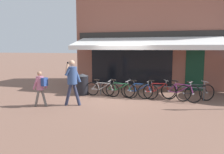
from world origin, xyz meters
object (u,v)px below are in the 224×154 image
bicycle_silver (102,89)px  pedestrian_child (41,85)px  bicycle_blue (139,90)px  bicycle_black (195,92)px  pedestrian_adult (72,78)px  litter_bin (82,84)px  bicycle_red (157,90)px  bicycle_purple (181,92)px  bicycle_green (119,89)px

bicycle_silver → pedestrian_child: (-1.66, -2.28, 0.49)m
bicycle_blue → bicycle_black: bicycle_black is taller
pedestrian_adult → litter_bin: 2.05m
bicycle_blue → litter_bin: (-2.70, 0.07, 0.14)m
bicycle_red → bicycle_purple: bearing=-28.5°
pedestrian_adult → pedestrian_child: pedestrian_adult is taller
bicycle_green → bicycle_blue: 0.91m
bicycle_silver → bicycle_purple: bicycle_purple is taller
litter_bin → bicycle_silver: bearing=-5.5°
bicycle_green → pedestrian_adult: pedestrian_adult is taller
bicycle_green → bicycle_blue: bearing=10.5°
bicycle_blue → bicycle_red: bearing=15.0°
bicycle_black → pedestrian_child: (-5.68, -2.50, 0.46)m
bicycle_black → bicycle_purple: bearing=170.2°
bicycle_green → bicycle_red: bearing=15.9°
pedestrian_adult → bicycle_black: bearing=-148.9°
bicycle_black → bicycle_silver: bearing=159.1°
bicycle_silver → bicycle_purple: size_ratio=1.00×
bicycle_red → bicycle_black: bearing=-20.6°
bicycle_blue → pedestrian_adult: 3.02m
bicycle_red → bicycle_purple: size_ratio=0.98×
pedestrian_child → bicycle_purple: bearing=-149.5°
bicycle_green → bicycle_red: 1.67m
bicycle_silver → bicycle_green: bicycle_silver is taller
bicycle_red → pedestrian_child: 4.82m
bicycle_purple → pedestrian_child: (-5.09, -2.35, 0.46)m
bicycle_red → bicycle_green: bearing=163.2°
bicycle_purple → bicycle_black: (0.59, 0.15, -0.01)m
bicycle_blue → pedestrian_child: pedestrian_child is taller
bicycle_silver → litter_bin: (-1.01, 0.10, 0.16)m
bicycle_blue → bicycle_purple: bicycle_purple is taller
pedestrian_adult → litter_bin: (-0.43, 1.92, -0.57)m
bicycle_purple → pedestrian_child: bearing=-135.4°
bicycle_purple → pedestrian_adult: size_ratio=0.93×
bicycle_blue → bicycle_purple: bearing=5.0°
bicycle_red → bicycle_black: 1.56m
bicycle_silver → pedestrian_adult: pedestrian_adult is taller
bicycle_purple → pedestrian_adult: pedestrian_adult is taller
bicycle_green → pedestrian_child: 3.40m
bicycle_silver → bicycle_purple: 3.43m
pedestrian_adult → pedestrian_child: size_ratio=1.31×
bicycle_silver → bicycle_black: bicycle_black is taller
pedestrian_child → bicycle_red: bearing=-143.4°
bicycle_red → bicycle_purple: 0.98m
pedestrian_adult → litter_bin: bearing=-70.1°
bicycle_green → litter_bin: litter_bin is taller
bicycle_red → bicycle_blue: bearing=169.5°
pedestrian_child → bicycle_silver: bearing=-120.3°
bicycle_blue → bicycle_black: bearing=8.3°
bicycle_silver → bicycle_red: bearing=7.4°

